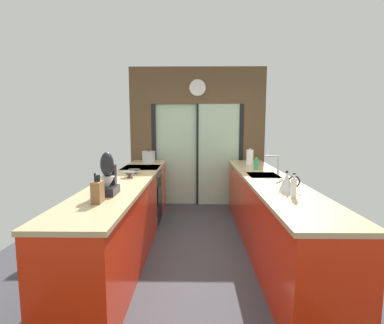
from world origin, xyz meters
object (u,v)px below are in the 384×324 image
object	(u,v)px
stock_pot	(149,157)
kettle	(287,183)
knife_block	(98,192)
stand_mixer	(108,178)
soap_bottle_near	(294,187)
paper_towel_roll	(250,157)
mixing_bowl_far	(134,171)
mixing_bowl_near	(130,174)
soap_bottle_far	(256,164)
oven_range	(142,195)

from	to	relation	value
stock_pot	kettle	size ratio (longest dim) A/B	0.97
knife_block	stand_mixer	distance (m)	0.32
stock_pot	soap_bottle_near	distance (m)	3.15
paper_towel_roll	kettle	bearing A→B (deg)	-89.93
mixing_bowl_far	paper_towel_roll	bearing A→B (deg)	27.71
mixing_bowl_near	knife_block	world-z (taller)	knife_block
soap_bottle_near	soap_bottle_far	size ratio (longest dim) A/B	1.09
knife_block	paper_towel_roll	size ratio (longest dim) A/B	0.93
oven_range	kettle	distance (m)	2.56
mixing_bowl_far	stand_mixer	xyz separation A→B (m)	(0.00, -1.22, 0.13)
oven_range	stand_mixer	world-z (taller)	stand_mixer
soap_bottle_far	knife_block	bearing A→B (deg)	-132.67
mixing_bowl_far	soap_bottle_far	size ratio (longest dim) A/B	0.78
mixing_bowl_near	kettle	world-z (taller)	kettle
mixing_bowl_far	soap_bottle_far	bearing A→B (deg)	12.54
stand_mixer	kettle	world-z (taller)	stand_mixer
mixing_bowl_far	stock_pot	world-z (taller)	stock_pot
kettle	stock_pot	bearing A→B (deg)	126.87
knife_block	kettle	world-z (taller)	knife_block
stand_mixer	mixing_bowl_far	bearing A→B (deg)	90.00
oven_range	stock_pot	bearing A→B (deg)	88.38
kettle	soap_bottle_far	xyz separation A→B (m)	(-0.00, 1.51, -0.01)
mixing_bowl_far	oven_range	bearing A→B (deg)	91.72
mixing_bowl_near	soap_bottle_far	size ratio (longest dim) A/B	0.82
stand_mixer	soap_bottle_near	xyz separation A→B (m)	(1.78, -0.11, -0.06)
soap_bottle_near	kettle	bearing A→B (deg)	89.35
paper_towel_roll	stand_mixer	bearing A→B (deg)	-129.52
knife_block	stand_mixer	world-z (taller)	stand_mixer
kettle	soap_bottle_far	distance (m)	1.51
oven_range	mixing_bowl_near	distance (m)	1.04
knife_block	soap_bottle_far	distance (m)	2.63
stock_pot	mixing_bowl_far	bearing A→B (deg)	-90.00
soap_bottle_far	paper_towel_roll	bearing A→B (deg)	90.00
mixing_bowl_far	stand_mixer	bearing A→B (deg)	-90.00
mixing_bowl_near	stand_mixer	bearing A→B (deg)	-90.00
oven_range	knife_block	distance (m)	2.22
paper_towel_roll	knife_block	bearing A→B (deg)	-125.78
mixing_bowl_near	soap_bottle_near	world-z (taller)	soap_bottle_near
mixing_bowl_far	soap_bottle_far	world-z (taller)	soap_bottle_far
oven_range	kettle	bearing A→B (deg)	-43.77
soap_bottle_near	paper_towel_roll	bearing A→B (deg)	90.00
mixing_bowl_far	soap_bottle_near	xyz separation A→B (m)	(1.78, -1.33, 0.07)
soap_bottle_far	paper_towel_roll	distance (m)	0.54
knife_block	soap_bottle_near	world-z (taller)	knife_block
mixing_bowl_far	stock_pot	distance (m)	1.27
soap_bottle_far	mixing_bowl_near	bearing A→B (deg)	-158.75
mixing_bowl_near	stand_mixer	xyz separation A→B (m)	(0.00, -0.93, 0.12)
knife_block	kettle	xyz separation A→B (m)	(1.78, 0.42, 0.00)
oven_range	knife_block	size ratio (longest dim) A/B	3.49
knife_block	mixing_bowl_near	bearing A→B (deg)	90.00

